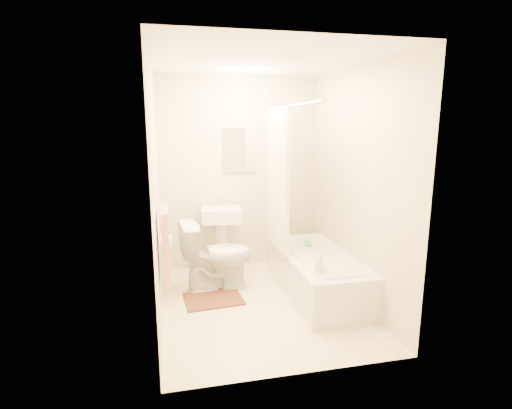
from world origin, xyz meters
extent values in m
plane|color=beige|center=(0.00, 0.00, 0.00)|extent=(2.40, 2.40, 0.00)
plane|color=white|center=(0.00, 0.00, 2.40)|extent=(2.40, 2.40, 0.00)
cube|color=beige|center=(0.00, 1.20, 1.20)|extent=(2.00, 0.02, 2.40)
cube|color=beige|center=(-1.00, 0.00, 1.20)|extent=(0.02, 2.40, 2.40)
cube|color=beige|center=(1.00, 0.00, 1.20)|extent=(0.02, 2.40, 2.40)
cube|color=white|center=(0.00, 1.18, 1.50)|extent=(0.40, 0.03, 0.55)
cylinder|color=silver|center=(0.30, 0.10, 2.00)|extent=(0.03, 1.70, 0.03)
cube|color=silver|center=(0.30, 0.50, 1.22)|extent=(0.04, 0.80, 1.55)
cylinder|color=silver|center=(-0.96, -0.25, 1.10)|extent=(0.02, 0.60, 0.02)
cube|color=#CC7266|center=(-0.93, -0.25, 0.78)|extent=(0.06, 0.45, 0.66)
cylinder|color=white|center=(-0.93, 0.12, 0.70)|extent=(0.11, 0.12, 0.12)
imported|color=white|center=(-0.40, 0.49, 0.39)|extent=(0.82, 0.51, 0.77)
cube|color=#4E261B|center=(-0.47, 0.20, 0.01)|extent=(0.63, 0.49, 0.02)
imported|color=white|center=(0.49, -0.35, 0.53)|extent=(0.11, 0.11, 0.18)
cube|color=#3FBD75|center=(0.67, 0.46, 0.46)|extent=(0.11, 0.23, 0.04)
camera|label=1|loc=(-0.89, -3.72, 1.86)|focal=28.00mm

